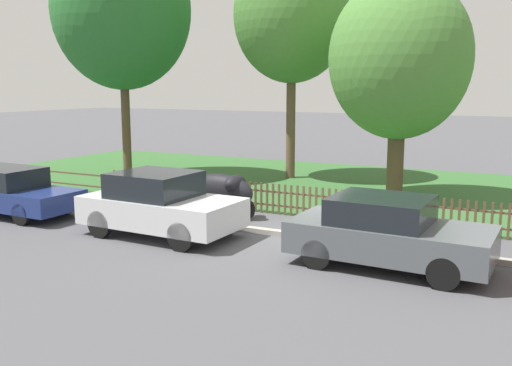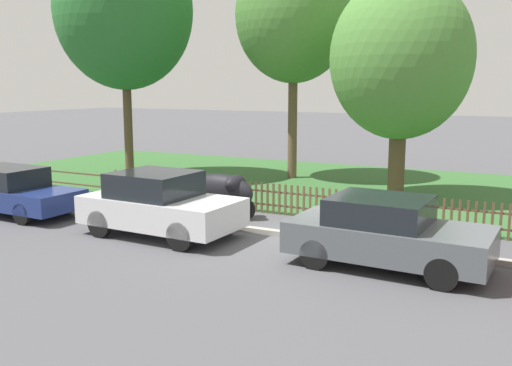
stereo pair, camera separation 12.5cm
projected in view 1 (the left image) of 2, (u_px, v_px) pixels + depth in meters
ground_plane at (294, 239)px, 13.34m from camera, size 120.00×120.00×0.00m
kerb_stone at (295, 235)px, 13.41m from camera, size 31.81×0.20×0.12m
grass_strip at (378, 188)px, 19.86m from camera, size 31.81×10.58×0.01m
park_fence at (326, 204)px, 15.15m from camera, size 31.81×0.05×0.86m
parked_car_silver_hatchback at (8, 191)px, 15.77m from camera, size 4.27×1.71×1.30m
parked_car_black_saloon at (160, 204)px, 13.49m from camera, size 3.82×1.97×1.52m
parked_car_navy_estate at (388, 232)px, 11.18m from camera, size 3.92×1.95×1.39m
covered_motorcycle at (222, 191)px, 15.39m from camera, size 2.10×0.83×1.20m
tree_nearest_kerb at (122, 10)px, 21.09m from camera, size 5.12×5.12×9.26m
tree_behind_motorcycle at (292, 16)px, 21.13m from camera, size 4.35×4.35×8.62m
tree_mid_park at (400, 59)px, 17.41m from camera, size 4.33×4.33×6.87m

